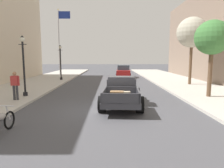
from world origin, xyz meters
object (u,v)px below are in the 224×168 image
Objects in this scene: street_lamp_far at (61,60)px; street_tree_nearest at (212,38)px; pedestrian_sidewalk_left at (15,84)px; street_tree_second at (192,33)px; flagpole at (61,35)px; street_lamp_near at (23,61)px; hotrod_truck_gunmetal at (121,91)px; car_background_red at (123,72)px.

street_tree_nearest is (11.82, -9.85, 1.42)m from street_lamp_far.
street_tree_second is at bearing 27.72° from pedestrian_sidewalk_left.
street_tree_nearest is at bearing -39.80° from street_lamp_far.
pedestrian_sidewalk_left is at bearing -152.28° from street_tree_second.
street_tree_nearest is (11.84, 0.93, 2.72)m from pedestrian_sidewalk_left.
street_tree_nearest is (13.29, -16.21, -1.97)m from flagpole.
hotrod_truck_gunmetal is at bearing -17.22° from street_lamp_near.
street_lamp_near is 11.90m from street_tree_nearest.
car_background_red is 10.38m from flagpole.
flagpole is at bearing 103.00° from street_lamp_far.
street_tree_second is at bearing -54.24° from car_background_red.
street_lamp_far is (-6.15, 11.44, 1.63)m from hotrod_truck_gunmetal.
flagpole is 21.06m from street_tree_nearest.
hotrod_truck_gunmetal is 20.00m from flagpole.
street_tree_second reaches higher than pedestrian_sidewalk_left.
car_background_red is at bearing 108.28° from street_tree_nearest.
flagpole is 17.76m from street_tree_second.
street_lamp_far is (-7.29, -3.88, 1.62)m from car_background_red.
street_lamp_far is (-0.01, 9.54, 0.00)m from street_lamp_near.
car_background_red is 14.78m from street_tree_nearest.
street_tree_second is (1.12, 5.88, 1.04)m from street_tree_nearest.
street_lamp_near is at bearing 162.78° from hotrod_truck_gunmetal.
street_tree_nearest is 0.78× the size of street_tree_second.
hotrod_truck_gunmetal is at bearing -94.25° from car_background_red.
street_tree_nearest is at bearing 4.50° from pedestrian_sidewalk_left.
street_tree_second is (12.94, -3.97, 2.46)m from street_lamp_far.
pedestrian_sidewalk_left is (-6.17, 0.66, 0.33)m from hotrod_truck_gunmetal.
car_background_red is (1.14, 15.32, 0.01)m from hotrod_truck_gunmetal.
street_tree_second is (6.80, 7.47, 4.09)m from hotrod_truck_gunmetal.
hotrod_truck_gunmetal is 0.83× the size of street_tree_second.
flagpole is (-1.47, 6.36, 3.39)m from street_lamp_far.
flagpole is 1.92× the size of street_tree_nearest.
street_lamp_near and street_lamp_far have the same top height.
street_lamp_near is at bearing -118.48° from car_background_red.
flagpole is at bearing 94.84° from pedestrian_sidewalk_left.
flagpole reaches higher than street_tree_nearest.
pedestrian_sidewalk_left is at bearing -116.48° from car_background_red.
street_tree_second is at bearing 47.69° from hotrod_truck_gunmetal.
pedestrian_sidewalk_left is 1.80m from street_lamp_near.
street_lamp_far is at bearing 162.94° from street_tree_second.
hotrod_truck_gunmetal is at bearing -164.36° from street_tree_nearest.
flagpole is at bearing 144.35° from street_tree_second.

